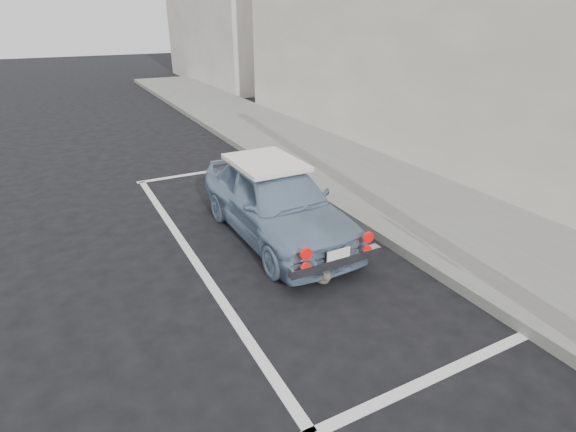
{
  "coord_description": "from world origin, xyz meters",
  "views": [
    {
      "loc": [
        -2.33,
        -2.78,
        3.23
      ],
      "look_at": [
        0.23,
        2.07,
        0.75
      ],
      "focal_mm": 28.0,
      "sensor_mm": 36.0,
      "label": 1
    }
  ],
  "objects": [
    {
      "name": "pline_front",
      "position": [
        0.5,
        6.5,
        0.0
      ],
      "size": [
        3.0,
        0.12,
        0.01
      ],
      "primitive_type": "cube",
      "color": "silver",
      "rests_on": "ground"
    },
    {
      "name": "sidewalk",
      "position": [
        3.2,
        2.0,
        0.07
      ],
      "size": [
        2.8,
        40.0,
        0.15
      ],
      "primitive_type": "cube",
      "color": "slate",
      "rests_on": "ground"
    },
    {
      "name": "ground",
      "position": [
        0.0,
        0.0,
        0.0
      ],
      "size": [
        80.0,
        80.0,
        0.0
      ],
      "primitive_type": "plane",
      "color": "black",
      "rests_on": "ground"
    },
    {
      "name": "retro_coupe",
      "position": [
        0.5,
        2.97,
        0.6
      ],
      "size": [
        1.41,
        3.48,
        1.18
      ],
      "rotation": [
        0.0,
        0.0,
        0.01
      ],
      "color": "#748EAA",
      "rests_on": "ground"
    },
    {
      "name": "cat",
      "position": [
        0.4,
        1.45,
        0.11
      ],
      "size": [
        0.2,
        0.46,
        0.25
      ],
      "rotation": [
        0.0,
        0.0,
        0.0
      ],
      "color": "brown",
      "rests_on": "ground"
    },
    {
      "name": "pline_side",
      "position": [
        -0.9,
        3.0,
        0.0
      ],
      "size": [
        0.12,
        7.0,
        0.01
      ],
      "primitive_type": "cube",
      "color": "silver",
      "rests_on": "ground"
    },
    {
      "name": "pline_rear",
      "position": [
        0.5,
        -0.5,
        0.0
      ],
      "size": [
        3.0,
        0.12,
        0.01
      ],
      "primitive_type": "cube",
      "color": "silver",
      "rests_on": "ground"
    }
  ]
}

